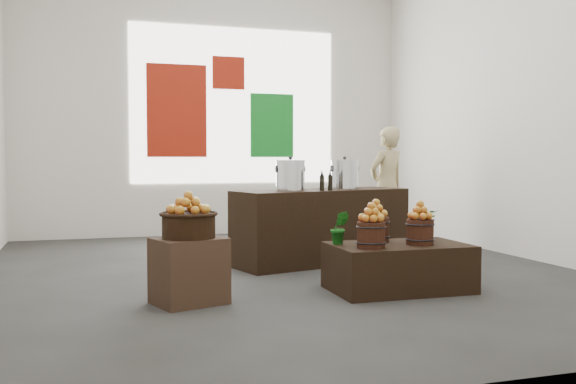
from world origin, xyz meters
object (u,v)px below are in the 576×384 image
object	(u,v)px
stock_pot_left	(290,176)
wicker_basket	(189,226)
display_table	(399,267)
counter	(321,226)
stock_pot_center	(345,175)
crate	(189,271)
shopper	(387,186)

from	to	relation	value
stock_pot_left	wicker_basket	bearing A→B (deg)	-132.32
display_table	counter	xyz separation A→B (m)	(-0.12, 1.62, 0.21)
wicker_basket	stock_pot_center	distance (m)	2.66
crate	display_table	world-z (taller)	crate
display_table	counter	distance (m)	1.64
counter	wicker_basket	bearing A→B (deg)	-152.44
stock_pot_left	stock_pot_center	xyz separation A→B (m)	(0.71, 0.19, 0.00)
display_table	stock_pot_center	size ratio (longest dim) A/B	3.85
display_table	shopper	world-z (taller)	shopper
wicker_basket	display_table	world-z (taller)	wicker_basket
counter	shopper	bearing A→B (deg)	25.27
crate	shopper	xyz separation A→B (m)	(3.12, 2.72, 0.54)
wicker_basket	stock_pot_center	world-z (taller)	stock_pot_center
wicker_basket	shopper	xyz separation A→B (m)	(3.12, 2.72, 0.17)
crate	stock_pot_center	xyz separation A→B (m)	(2.05, 1.65, 0.72)
wicker_basket	shopper	bearing A→B (deg)	41.14
stock_pot_center	shopper	distance (m)	1.52
display_table	shopper	size ratio (longest dim) A/B	0.75
display_table	stock_pot_center	xyz separation A→B (m)	(0.19, 1.70, 0.78)
crate	stock_pot_left	bearing A→B (deg)	47.68
stock_pot_left	shopper	distance (m)	2.19
wicker_basket	shopper	size ratio (longest dim) A/B	0.27
counter	stock_pot_center	size ratio (longest dim) A/B	6.47
wicker_basket	stock_pot_center	xyz separation A→B (m)	(2.05, 1.65, 0.35)
crate	stock_pot_center	size ratio (longest dim) A/B	1.71
stock_pot_left	stock_pot_center	distance (m)	0.74
crate	wicker_basket	size ratio (longest dim) A/B	1.25
display_table	counter	world-z (taller)	counter
crate	stock_pot_center	distance (m)	2.73
counter	stock_pot_center	distance (m)	0.66
wicker_basket	stock_pot_center	size ratio (longest dim) A/B	1.37
stock_pot_left	display_table	bearing A→B (deg)	-70.90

